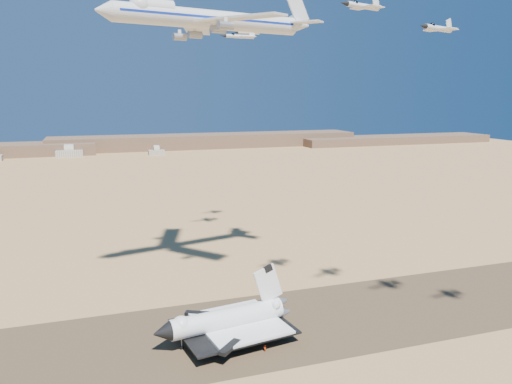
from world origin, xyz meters
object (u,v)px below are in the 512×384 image
object	(u,v)px
carrier_747	(205,19)
chase_jet_b	(437,28)
shuttle	(226,321)
crew_b	(265,348)
chase_jet_a	(362,6)
chase_jet_e	(239,36)
chase_jet_f	(248,33)
crew_a	(254,343)
crew_c	(252,345)

from	to	relation	value
carrier_747	chase_jet_b	bearing A→B (deg)	-58.28
shuttle	crew_b	size ratio (longest dim) A/B	22.91
crew_b	chase_jet_a	size ratio (longest dim) A/B	0.12
chase_jet_b	chase_jet_e	world-z (taller)	chase_jet_e
shuttle	carrier_747	distance (m)	99.88
chase_jet_f	chase_jet_b	bearing A→B (deg)	-86.36
crew_b	chase_jet_b	bearing A→B (deg)	-126.73
crew_b	chase_jet_e	bearing A→B (deg)	-45.57
crew_a	chase_jet_b	world-z (taller)	chase_jet_b
carrier_747	chase_jet_b	xyz separation A→B (m)	(53.32, -53.56, -7.24)
crew_a	chase_jet_b	xyz separation A→B (m)	(51.03, -6.96, 89.11)
carrier_747	crew_c	xyz separation A→B (m)	(1.42, -47.15, -96.37)
shuttle	chase_jet_b	distance (m)	103.01
crew_c	chase_jet_e	bearing A→B (deg)	-77.42
carrier_747	chase_jet_f	size ratio (longest dim) A/B	5.91
crew_b	chase_jet_e	xyz separation A→B (m)	(20.93, 94.73, 96.13)
shuttle	chase_jet_b	bearing A→B (deg)	-22.47
shuttle	chase_jet_a	size ratio (longest dim) A/B	2.68
crew_c	carrier_747	bearing A→B (deg)	-61.07
chase_jet_a	chase_jet_b	world-z (taller)	chase_jet_a
shuttle	chase_jet_e	world-z (taller)	chase_jet_e
crew_c	shuttle	bearing A→B (deg)	-26.16
crew_c	chase_jet_b	xyz separation A→B (m)	(51.90, -6.40, 89.13)
crew_c	chase_jet_b	world-z (taller)	chase_jet_b
chase_jet_f	crew_c	bearing A→B (deg)	-112.88
chase_jet_f	carrier_747	bearing A→B (deg)	-125.53
crew_c	chase_jet_a	distance (m)	102.97
crew_a	chase_jet_a	xyz separation A→B (m)	(35.00, 6.55, 96.24)
crew_a	chase_jet_b	bearing A→B (deg)	-121.18
crew_a	crew_b	bearing A→B (deg)	-175.36
crew_b	crew_c	distance (m)	4.42
carrier_747	crew_c	size ratio (longest dim) A/B	48.76
crew_a	carrier_747	bearing A→B (deg)	-20.59
chase_jet_a	chase_jet_e	bearing A→B (deg)	79.43
crew_b	crew_c	world-z (taller)	crew_b
shuttle	crew_c	bearing A→B (deg)	-62.23
carrier_747	crew_c	bearing A→B (deg)	-101.43
chase_jet_b	chase_jet_e	bearing A→B (deg)	84.19
carrier_747	crew_a	world-z (taller)	carrier_747
chase_jet_e	chase_jet_f	size ratio (longest dim) A/B	1.21
chase_jet_a	chase_jet_f	distance (m)	100.36
crew_b	chase_jet_b	size ratio (longest dim) A/B	0.12
crew_a	chase_jet_e	world-z (taller)	chase_jet_e
crew_c	chase_jet_e	xyz separation A→B (m)	(23.86, 91.43, 96.24)
crew_b	chase_jet_a	xyz separation A→B (m)	(32.95, 10.41, 96.15)
carrier_747	chase_jet_f	distance (m)	69.40
shuttle	crew_c	distance (m)	10.51
crew_a	chase_jet_a	size ratio (longest dim) A/B	0.11
crew_a	chase_jet_a	world-z (taller)	chase_jet_a
chase_jet_b	chase_jet_e	size ratio (longest dim) A/B	0.93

